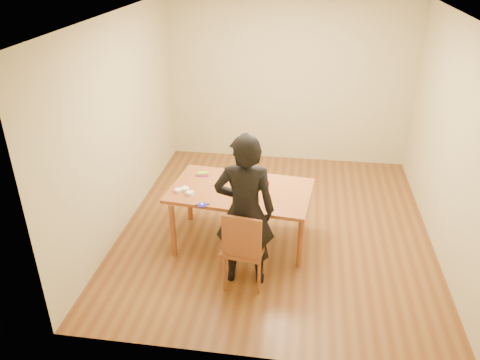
# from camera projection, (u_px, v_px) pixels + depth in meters

# --- Properties ---
(room_shell) EXTENTS (4.00, 4.50, 2.70)m
(room_shell) POSITION_uv_depth(u_px,v_px,m) (281.00, 123.00, 5.98)
(room_shell) COLOR brown
(room_shell) RESTS_ON ground
(dining_table) EXTENTS (1.78, 1.17, 0.04)m
(dining_table) POSITION_uv_depth(u_px,v_px,m) (241.00, 191.00, 5.66)
(dining_table) COLOR brown
(dining_table) RESTS_ON floor
(dining_chair) EXTENTS (0.50, 0.50, 0.04)m
(dining_chair) POSITION_uv_depth(u_px,v_px,m) (244.00, 248.00, 5.09)
(dining_chair) COLOR brown
(dining_chair) RESTS_ON floor
(cake_plate) EXTENTS (0.31, 0.31, 0.02)m
(cake_plate) POSITION_uv_depth(u_px,v_px,m) (257.00, 184.00, 5.75)
(cake_plate) COLOR #B90E0C
(cake_plate) RESTS_ON dining_table
(cake) EXTENTS (0.20, 0.20, 0.06)m
(cake) POSITION_uv_depth(u_px,v_px,m) (257.00, 181.00, 5.73)
(cake) COLOR white
(cake) RESTS_ON cake_plate
(frosting_dome) EXTENTS (0.20, 0.20, 0.03)m
(frosting_dome) POSITION_uv_depth(u_px,v_px,m) (257.00, 177.00, 5.71)
(frosting_dome) COLOR white
(frosting_dome) RESTS_ON cake
(frosting_tub) EXTENTS (0.08, 0.08, 0.07)m
(frosting_tub) POSITION_uv_depth(u_px,v_px,m) (237.00, 201.00, 5.32)
(frosting_tub) COLOR white
(frosting_tub) RESTS_ON dining_table
(frosting_lid) EXTENTS (0.11, 0.11, 0.01)m
(frosting_lid) POSITION_uv_depth(u_px,v_px,m) (202.00, 205.00, 5.31)
(frosting_lid) COLOR #1C19A7
(frosting_lid) RESTS_ON dining_table
(frosting_dollop) EXTENTS (0.04, 0.04, 0.02)m
(frosting_dollop) POSITION_uv_depth(u_px,v_px,m) (202.00, 204.00, 5.30)
(frosting_dollop) COLOR white
(frosting_dollop) RESTS_ON frosting_lid
(ramekin_green) EXTENTS (0.09, 0.09, 0.04)m
(ramekin_green) POSITION_uv_depth(u_px,v_px,m) (190.00, 193.00, 5.52)
(ramekin_green) COLOR white
(ramekin_green) RESTS_ON dining_table
(ramekin_yellow) EXTENTS (0.09, 0.09, 0.04)m
(ramekin_yellow) POSITION_uv_depth(u_px,v_px,m) (185.00, 189.00, 5.60)
(ramekin_yellow) COLOR white
(ramekin_yellow) RESTS_ON dining_table
(ramekin_multi) EXTENTS (0.08, 0.08, 0.04)m
(ramekin_multi) POSITION_uv_depth(u_px,v_px,m) (178.00, 191.00, 5.58)
(ramekin_multi) COLOR white
(ramekin_multi) RESTS_ON dining_table
(candy_box_pink) EXTENTS (0.15, 0.10, 0.02)m
(candy_box_pink) POSITION_uv_depth(u_px,v_px,m) (203.00, 175.00, 5.97)
(candy_box_pink) COLOR #C52E91
(candy_box_pink) RESTS_ON dining_table
(candy_box_green) EXTENTS (0.15, 0.11, 0.02)m
(candy_box_green) POSITION_uv_depth(u_px,v_px,m) (203.00, 173.00, 5.97)
(candy_box_green) COLOR #2C961B
(candy_box_green) RESTS_ON candy_box_pink
(spatula) EXTENTS (0.16, 0.06, 0.01)m
(spatula) POSITION_uv_depth(u_px,v_px,m) (202.00, 205.00, 5.31)
(spatula) COLOR black
(spatula) RESTS_ON dining_table
(person) EXTENTS (0.68, 0.47, 1.77)m
(person) POSITION_uv_depth(u_px,v_px,m) (245.00, 211.00, 4.93)
(person) COLOR black
(person) RESTS_ON floor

